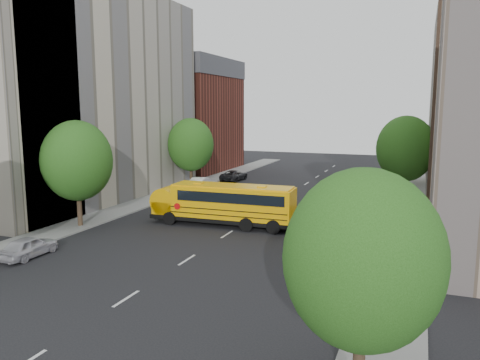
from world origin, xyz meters
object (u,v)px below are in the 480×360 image
Objects in this scene: school_bus at (222,202)px; parked_car_3 at (351,281)px; street_tree_2 at (191,145)px; parked_car_5 at (394,179)px; street_tree_3 at (363,260)px; street_tree_4 at (406,149)px; parked_car_2 at (234,175)px; parked_car_4 at (389,191)px; parked_car_0 at (29,247)px; street_tree_5 at (409,144)px; parked_car_1 at (202,183)px; safari_truck at (356,201)px; street_tree_1 at (77,161)px.

school_bus is 2.35× the size of parked_car_3.
parked_car_5 is (20.60, 10.70, -4.19)m from street_tree_2.
street_tree_3 is 9.18m from parked_car_3.
street_tree_4 is at bearing -77.30° from parked_car_5.
street_tree_3 is 43.97m from parked_car_2.
street_tree_4 is 4.87m from parked_car_4.
street_tree_4 is 32.23m from parked_car_0.
school_bus is at bearing -108.98° from parked_car_5.
street_tree_5 is 1.74× the size of parked_car_1.
safari_truck is 21.64m from parked_car_2.
school_bus is (9.64, -13.66, -3.06)m from street_tree_2.
parked_car_0 is (-7.62, -11.23, -1.13)m from school_bus.
parked_car_3 is (10.96, -10.08, -1.07)m from school_bus.
parked_car_1 is at bearing 131.89° from parked_car_3.
street_tree_2 is 1.60× the size of parked_car_3.
parked_car_0 is 0.80× the size of parked_car_4.
street_tree_1 reaches higher than parked_car_3.
street_tree_3 is at bearing 122.81° from parked_car_1.
street_tree_3 is 38.02m from parked_car_1.
street_tree_4 is at bearing 0.00° from street_tree_2.
street_tree_5 is 24.30m from parked_car_1.
street_tree_1 is at bearing -120.42° from parked_car_5.
street_tree_1 is 2.12× the size of parked_car_0.
street_tree_3 is 1.53× the size of parked_car_4.
parked_car_4 is at bearing 52.38° from school_bus.
street_tree_3 is 25.41m from safari_truck.
street_tree_2 is 8.51m from parked_car_2.
parked_car_3 is at bearing -87.49° from safari_truck.
parked_car_3 is at bearing 129.10° from parked_car_1.
street_tree_3 reaches higher than parked_car_1.
street_tree_4 is (0.00, 32.00, 0.62)m from street_tree_3.
parked_car_1 is at bearing 86.09° from parked_car_2.
street_tree_4 is 1.77× the size of parked_car_2.
parked_car_0 is at bearing 160.42° from street_tree_3.
parked_car_5 is at bearing 92.62° from parked_car_3.
parked_car_2 is (2.20, 7.07, -4.19)m from street_tree_2.
parked_car_3 is at bearing -92.24° from street_tree_5.
parked_car_2 is 0.95× the size of parked_car_3.
street_tree_2 is 1.03× the size of street_tree_5.
parked_car_1 reaches higher than parked_car_5.
parked_car_0 is 18.62m from parked_car_3.
parked_car_5 is at bearing 54.33° from street_tree_1.
parked_car_0 is at bearing -122.48° from parked_car_4.
street_tree_2 is 1.68× the size of parked_car_2.
parked_car_2 is at bearing 123.46° from parked_car_3.
street_tree_5 is at bearing 84.48° from parked_car_4.
street_tree_1 reaches higher than parked_car_4.
street_tree_5 reaches higher than parked_car_5.
street_tree_2 reaches higher than school_bus.
street_tree_2 is 38.83m from street_tree_3.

